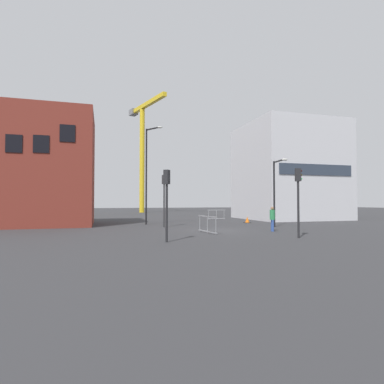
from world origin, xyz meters
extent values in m
plane|color=#333335|center=(0.00, 0.00, 0.00)|extent=(160.00, 160.00, 0.00)
cube|color=maroon|center=(-12.83, 8.42, 4.72)|extent=(8.93, 7.30, 9.44)
cube|color=black|center=(-13.72, 4.74, 6.14)|extent=(1.10, 0.06, 1.30)
cube|color=black|center=(-11.93, 4.74, 6.20)|extent=(1.10, 0.06, 1.30)
cube|color=black|center=(-10.15, 4.74, 7.09)|extent=(1.10, 0.06, 1.30)
cube|color=silver|center=(13.04, 11.47, 5.40)|extent=(10.05, 9.92, 10.80)
cube|color=#2D3847|center=(13.04, 6.47, 5.19)|extent=(8.44, 0.08, 1.10)
cylinder|color=yellow|center=(-0.65, 37.02, 9.45)|extent=(0.90, 0.90, 18.90)
cube|color=yellow|center=(0.02, 34.91, 19.30)|extent=(4.53, 12.25, 0.70)
cube|color=slate|center=(-1.89, 40.87, 19.30)|extent=(1.69, 2.08, 1.10)
cylinder|color=black|center=(-3.93, 7.09, 4.18)|extent=(0.14, 0.14, 8.36)
cube|color=black|center=(-3.45, 6.39, 8.26)|extent=(1.03, 1.44, 0.10)
ellipsoid|color=silver|center=(-2.98, 5.70, 8.24)|extent=(0.44, 0.24, 0.16)
cylinder|color=black|center=(5.35, 1.61, 2.58)|extent=(0.14, 0.14, 5.16)
cube|color=black|center=(5.26, 0.70, 5.06)|extent=(0.29, 1.82, 0.10)
ellipsoid|color=silver|center=(5.16, -0.20, 5.04)|extent=(0.44, 0.24, 0.16)
cylinder|color=#232326|center=(2.67, -5.37, 1.55)|extent=(0.12, 0.12, 3.09)
cube|color=#232326|center=(2.67, -5.37, 3.44)|extent=(0.33, 0.31, 0.70)
sphere|color=#390605|center=(2.84, -5.42, 3.66)|extent=(0.11, 0.11, 0.11)
sphere|color=#3C2905|center=(2.84, -5.42, 3.44)|extent=(0.11, 0.11, 0.11)
sphere|color=green|center=(2.84, -5.42, 3.22)|extent=(0.11, 0.11, 0.11)
cylinder|color=#232326|center=(-4.57, -5.08, 1.42)|extent=(0.12, 0.12, 2.84)
cube|color=#232326|center=(-4.57, -5.08, 3.19)|extent=(0.36, 0.37, 0.70)
sphere|color=#390605|center=(-4.46, -4.95, 3.41)|extent=(0.11, 0.11, 0.11)
sphere|color=#F2A514|center=(-4.46, -4.95, 3.19)|extent=(0.11, 0.11, 0.11)
sphere|color=#07330F|center=(-4.46, -4.95, 2.97)|extent=(0.11, 0.11, 0.11)
cylinder|color=#2D2D30|center=(-2.98, 3.82, 1.67)|extent=(0.12, 0.12, 3.35)
cube|color=#2D2D30|center=(-2.98, 3.82, 3.70)|extent=(0.35, 0.36, 0.70)
sphere|color=#390605|center=(-3.07, 3.97, 3.92)|extent=(0.11, 0.11, 0.11)
sphere|color=#F2A514|center=(-3.07, 3.97, 3.70)|extent=(0.11, 0.11, 0.11)
sphere|color=#07330F|center=(-3.07, 3.97, 3.48)|extent=(0.11, 0.11, 0.11)
cylinder|color=#33519E|center=(3.27, -1.68, 0.39)|extent=(0.14, 0.14, 0.78)
cylinder|color=#33519E|center=(3.32, -1.49, 0.39)|extent=(0.14, 0.14, 0.78)
cylinder|color=#2D844C|center=(3.30, -1.59, 1.10)|extent=(0.34, 0.34, 0.65)
sphere|color=#8C6647|center=(3.30, -1.59, 1.54)|extent=(0.21, 0.21, 0.21)
cube|color=#9EA0A5|center=(4.57, 12.44, 1.05)|extent=(2.05, 0.14, 0.06)
cube|color=#9EA0A5|center=(4.57, 12.44, 0.10)|extent=(2.05, 0.14, 0.06)
cylinder|color=#9EA0A5|center=(3.65, 12.41, 0.53)|extent=(0.04, 0.04, 1.05)
cylinder|color=#9EA0A5|center=(4.57, 12.44, 0.53)|extent=(0.04, 0.04, 1.05)
cylinder|color=#9EA0A5|center=(5.49, 12.48, 0.53)|extent=(0.04, 0.04, 1.05)
cube|color=gray|center=(-1.23, -1.47, 1.05)|extent=(0.40, 2.48, 0.06)
cube|color=gray|center=(-1.23, -1.47, 0.10)|extent=(0.40, 2.48, 0.06)
cylinder|color=gray|center=(-1.08, -2.58, 0.53)|extent=(0.04, 0.04, 1.05)
cylinder|color=gray|center=(-1.23, -1.47, 0.53)|extent=(0.04, 0.04, 1.05)
cylinder|color=gray|center=(-1.38, -0.35, 0.53)|extent=(0.04, 0.04, 1.05)
cube|color=black|center=(5.46, 6.59, 0.01)|extent=(0.56, 0.56, 0.03)
cone|color=orange|center=(5.46, 6.59, 0.28)|extent=(0.43, 0.43, 0.56)
camera|label=1|loc=(-7.63, -20.21, 1.98)|focal=29.36mm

